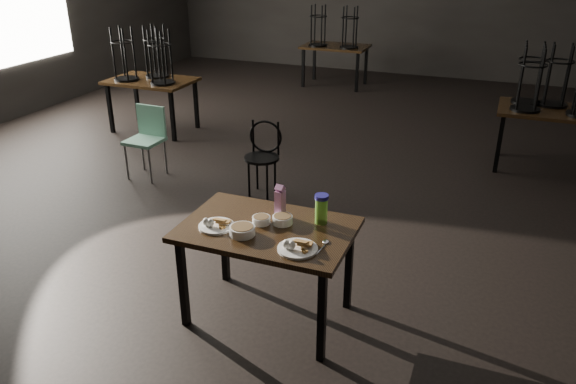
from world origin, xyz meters
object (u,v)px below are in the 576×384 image
at_px(water_bottle, 321,209).
at_px(school_chair, 147,135).
at_px(bentwood_chair, 263,152).
at_px(main_table, 267,237).
at_px(juice_carton, 280,202).

bearing_deg(water_bottle, school_chair, 146.47).
relative_size(water_bottle, bentwood_chair, 0.27).
height_order(water_bottle, bentwood_chair, water_bottle).
bearing_deg(water_bottle, bentwood_chair, 124.53).
distance_m(main_table, school_chair, 3.13).
bearing_deg(water_bottle, main_table, -148.58).
bearing_deg(school_chair, bentwood_chair, 3.04).
height_order(main_table, school_chair, school_chair).
height_order(water_bottle, school_chair, water_bottle).
bearing_deg(school_chair, main_table, -38.09).
bearing_deg(school_chair, juice_carton, -35.05).
relative_size(main_table, juice_carton, 4.83).
distance_m(juice_carton, school_chair, 3.05).
height_order(main_table, juice_carton, juice_carton).
xyz_separation_m(main_table, water_bottle, (0.33, 0.20, 0.19)).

